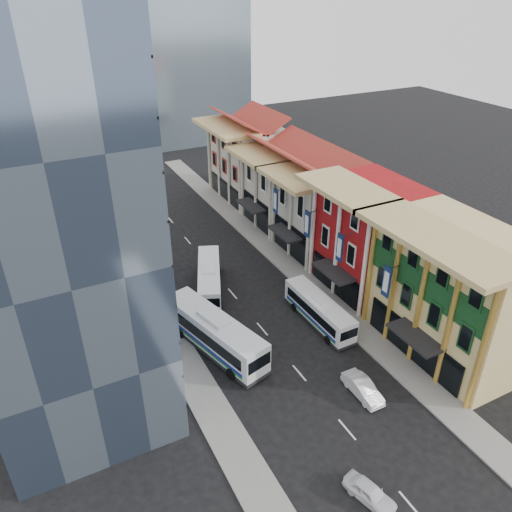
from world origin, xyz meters
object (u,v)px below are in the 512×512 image
bus_left_near (215,333)px  sedan_right (363,388)px  shophouse_tan (455,293)px  bus_left_far (209,278)px  bus_right (319,310)px  office_tower (43,207)px  sedan_left (370,493)px

bus_left_near → sedan_right: size_ratio=2.88×
shophouse_tan → bus_left_near: (-19.31, 9.29, -4.04)m
bus_left_far → bus_right: 12.69m
office_tower → bus_left_near: 18.13m
bus_left_near → bus_right: bearing=-20.0°
sedan_left → office_tower: bearing=106.3°
bus_left_near → bus_left_far: 9.88m
shophouse_tan → bus_left_far: bearing=130.7°
bus_left_near → sedan_left: (3.13, -18.70, -1.32)m
bus_left_near → sedan_right: bus_left_near is taller
office_tower → bus_left_far: bearing=17.0°
bus_left_near → sedan_left: bearing=-95.6°
bus_right → bus_left_near: bearing=174.0°
bus_left_far → sedan_left: size_ratio=2.73×
shophouse_tan → sedan_left: (-16.18, -9.41, -5.36)m
shophouse_tan → bus_left_far: (-16.00, 18.60, -4.36)m
bus_left_far → sedan_left: (-0.18, -28.00, -1.01)m
shophouse_tan → sedan_right: size_ratio=3.30×
sedan_left → shophouse_tan: bearing=14.1°
shophouse_tan → office_tower: (-31.00, 14.00, 9.00)m
shophouse_tan → office_tower: office_tower is taller
sedan_left → sedan_right: 9.58m
shophouse_tan → bus_left_far: size_ratio=1.37×
bus_right → sedan_right: bearing=-103.6°
shophouse_tan → bus_left_near: size_ratio=1.15×
sedan_right → shophouse_tan: bearing=8.5°
bus_left_near → sedan_right: (8.61, -10.84, -1.26)m
shophouse_tan → sedan_left: 19.47m
office_tower → bus_left_near: bearing=-21.9°
shophouse_tan → bus_right: shophouse_tan is taller
bus_left_far → sedan_right: size_ratio=2.41×
sedan_left → bus_left_far: bearing=73.6°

